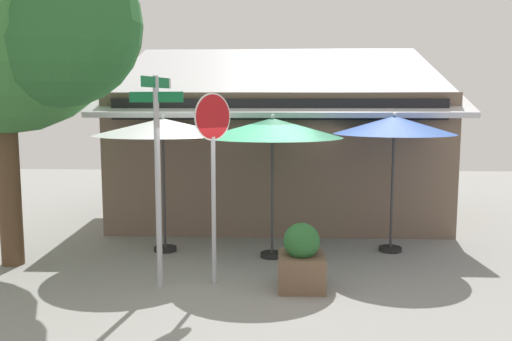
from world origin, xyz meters
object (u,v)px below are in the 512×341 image
patio_umbrella_ivory_left (163,128)px  shade_tree (8,6)px  patio_umbrella_forest_green_center (272,129)px  patio_umbrella_royal_blue_right (394,126)px  street_sign_post (158,160)px  sidewalk_planter (301,260)px  stop_sign (213,154)px

patio_umbrella_ivory_left → shade_tree: (-2.34, -1.07, 2.08)m
patio_umbrella_forest_green_center → patio_umbrella_royal_blue_right: patio_umbrella_royal_blue_right is taller
street_sign_post → patio_umbrella_forest_green_center: street_sign_post is taller
shade_tree → sidewalk_planter: 6.43m
street_sign_post → sidewalk_planter: (2.22, -0.03, -1.54)m
street_sign_post → stop_sign: (0.84, 0.17, 0.09)m
sidewalk_planter → shade_tree: bearing=168.7°
street_sign_post → shade_tree: 3.78m
patio_umbrella_ivory_left → patio_umbrella_forest_green_center: bearing=-8.9°
patio_umbrella_forest_green_center → patio_umbrella_royal_blue_right: bearing=12.1°
sidewalk_planter → patio_umbrella_ivory_left: bearing=141.5°
patio_umbrella_forest_green_center → sidewalk_planter: size_ratio=2.56×
stop_sign → street_sign_post: bearing=-168.8°
stop_sign → patio_umbrella_royal_blue_right: 3.82m
street_sign_post → shade_tree: bearing=160.5°
shade_tree → stop_sign: bearing=-12.6°
patio_umbrella_ivory_left → street_sign_post: bearing=-80.3°
patio_umbrella_ivory_left → patio_umbrella_forest_green_center: (2.10, -0.33, -0.00)m
stop_sign → patio_umbrella_ivory_left: 2.22m
stop_sign → shade_tree: shade_tree is taller
stop_sign → sidewalk_planter: size_ratio=2.91×
patio_umbrella_royal_blue_right → patio_umbrella_ivory_left: bearing=-177.8°
patio_umbrella_ivory_left → shade_tree: size_ratio=0.39×
patio_umbrella_forest_green_center → patio_umbrella_royal_blue_right: (2.31, 0.49, 0.03)m
street_sign_post → patio_umbrella_ivory_left: 2.09m
street_sign_post → stop_sign: 0.86m
patio_umbrella_forest_green_center → sidewalk_planter: bearing=-74.6°
street_sign_post → shade_tree: size_ratio=0.48×
patio_umbrella_forest_green_center → street_sign_post: bearing=-136.0°
patio_umbrella_royal_blue_right → stop_sign: bearing=-148.0°
patio_umbrella_ivory_left → patio_umbrella_forest_green_center: 2.12m
patio_umbrella_ivory_left → patio_umbrella_forest_green_center: size_ratio=0.99×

